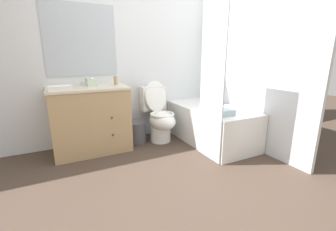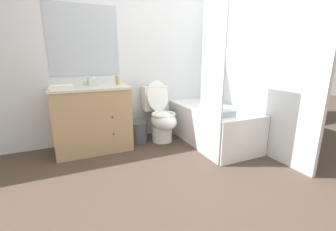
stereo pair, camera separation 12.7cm
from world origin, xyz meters
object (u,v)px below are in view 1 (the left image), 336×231
object	(u,v)px
wastebasket	(137,132)
hand_towel_folded	(60,88)
vanity_cabinet	(91,119)
soap_dispenser	(116,80)
bathtub	(210,124)
bath_towel_folded	(222,112)
sink_faucet	(86,83)
tissue_box	(92,83)
toilet	(159,116)

from	to	relation	value
wastebasket	hand_towel_folded	bearing A→B (deg)	-170.03
vanity_cabinet	soap_dispenser	bearing A→B (deg)	11.25
bathtub	bath_towel_folded	world-z (taller)	bath_towel_folded
wastebasket	bathtub	bearing A→B (deg)	-23.73
sink_faucet	wastebasket	xyz separation A→B (m)	(0.63, -0.17, -0.75)
hand_towel_folded	vanity_cabinet	bearing A→B (deg)	26.23
sink_faucet	tissue_box	xyz separation A→B (m)	(0.06, -0.15, 0.01)
bathtub	hand_towel_folded	bearing A→B (deg)	172.04
vanity_cabinet	tissue_box	world-z (taller)	tissue_box
vanity_cabinet	sink_faucet	xyz separation A→B (m)	(-0.00, 0.18, 0.46)
sink_faucet	tissue_box	distance (m)	0.16
bath_towel_folded	bathtub	bearing A→B (deg)	68.42
toilet	hand_towel_folded	bearing A→B (deg)	-175.67
sink_faucet	toilet	size ratio (longest dim) A/B	0.16
sink_faucet	toilet	bearing A→B (deg)	-13.88
sink_faucet	wastebasket	size ratio (longest dim) A/B	0.45
vanity_cabinet	toilet	bearing A→B (deg)	-3.70
vanity_cabinet	soap_dispenser	xyz separation A→B (m)	(0.38, 0.08, 0.49)
bathtub	soap_dispenser	size ratio (longest dim) A/B	9.77
toilet	wastebasket	size ratio (longest dim) A/B	2.85
vanity_cabinet	wastebasket	distance (m)	0.69
tissue_box	soap_dispenser	xyz separation A→B (m)	(0.32, 0.05, 0.01)
tissue_box	soap_dispenser	distance (m)	0.33
toilet	bath_towel_folded	world-z (taller)	toilet
vanity_cabinet	tissue_box	xyz separation A→B (m)	(0.06, 0.03, 0.48)
bathtub	sink_faucet	bearing A→B (deg)	159.47
wastebasket	toilet	bearing A→B (deg)	-11.56
sink_faucet	soap_dispenser	distance (m)	0.39
toilet	sink_faucet	bearing A→B (deg)	166.12
soap_dispenser	bath_towel_folded	size ratio (longest dim) A/B	0.55
hand_towel_folded	bath_towel_folded	size ratio (longest dim) A/B	0.91
bathtub	wastebasket	size ratio (longest dim) A/B	4.56
vanity_cabinet	wastebasket	size ratio (longest dim) A/B	3.11
vanity_cabinet	bath_towel_folded	size ratio (longest dim) A/B	3.63
vanity_cabinet	tissue_box	size ratio (longest dim) A/B	8.18
toilet	soap_dispenser	world-z (taller)	soap_dispenser
bathtub	tissue_box	distance (m)	1.77
hand_towel_folded	wastebasket	bearing A→B (deg)	9.97
tissue_box	toilet	bearing A→B (deg)	-5.69
toilet	tissue_box	world-z (taller)	tissue_box
vanity_cabinet	tissue_box	distance (m)	0.48
sink_faucet	bath_towel_folded	world-z (taller)	sink_faucet
vanity_cabinet	bathtub	world-z (taller)	vanity_cabinet
hand_towel_folded	bath_towel_folded	bearing A→B (deg)	-22.49
toilet	wastebasket	distance (m)	0.41
toilet	bathtub	xyz separation A→B (m)	(0.67, -0.37, -0.11)
sink_faucet	toilet	distance (m)	1.13
vanity_cabinet	wastebasket	world-z (taller)	vanity_cabinet
bath_towel_folded	wastebasket	bearing A→B (deg)	132.31
wastebasket	bath_towel_folded	distance (m)	1.29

